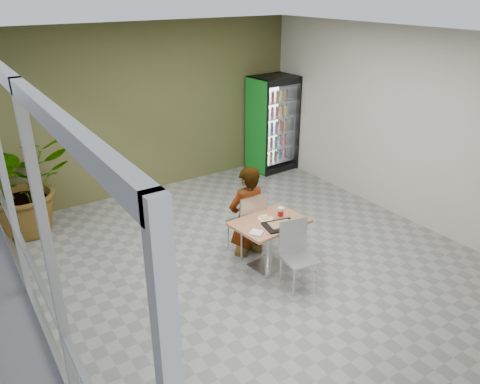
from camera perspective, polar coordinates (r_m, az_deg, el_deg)
name	(u,v)px	position (r m, az deg, el deg)	size (l,w,h in m)	color
ground	(261,264)	(7.00, 2.56, -8.73)	(7.00, 7.00, 0.00)	gray
room_envelope	(263,162)	(6.28, 2.82, 3.64)	(6.00, 7.00, 3.20)	beige
storefront_frame	(25,219)	(5.24, -24.77, -3.00)	(0.10, 7.00, 3.20)	silver
dining_table	(269,235)	(6.67, 3.58, -5.20)	(1.07, 0.80, 0.75)	#B3704C
chair_far	(249,219)	(6.96, 1.13, -3.34)	(0.45, 0.45, 1.00)	silver
chair_near	(296,248)	(6.33, 6.86, -6.84)	(0.49, 0.49, 0.95)	silver
seated_woman	(247,220)	(7.02, 0.88, -3.40)	(0.63, 0.41, 1.71)	black
pizza_plate	(266,218)	(6.62, 3.14, -3.14)	(0.31, 0.26, 0.03)	silver
soda_cup	(281,213)	(6.65, 4.98, -2.54)	(0.09, 0.09, 0.15)	silver
napkin_stack	(256,233)	(6.24, 2.01, -4.97)	(0.16, 0.16, 0.02)	silver
cafeteria_tray	(281,226)	(6.43, 4.97, -4.10)	(0.45, 0.32, 0.03)	black
beverage_fridge	(273,124)	(10.26, 4.02, 8.30)	(0.97, 0.77, 2.03)	black
potted_plant	(24,185)	(8.28, -24.85, 0.79)	(1.50, 1.30, 1.67)	#345F26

